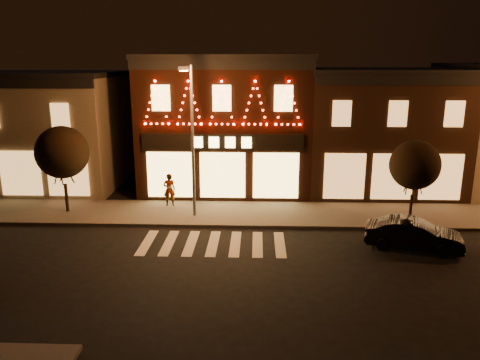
{
  "coord_description": "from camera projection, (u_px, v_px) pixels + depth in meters",
  "views": [
    {
      "loc": [
        1.95,
        -15.5,
        8.05
      ],
      "look_at": [
        1.21,
        4.0,
        2.97
      ],
      "focal_mm": 34.85,
      "sensor_mm": 36.0,
      "label": 1
    }
  ],
  "objects": [
    {
      "name": "ground",
      "position": [
        203.0,
        285.0,
        17.08
      ],
      "size": [
        120.0,
        120.0,
        0.0
      ],
      "primitive_type": "plane",
      "color": "black",
      "rests_on": "ground"
    },
    {
      "name": "sidewalk_far",
      "position": [
        258.0,
        214.0,
        24.73
      ],
      "size": [
        44.0,
        4.0,
        0.15
      ],
      "primitive_type": "cube",
      "color": "#47423D",
      "rests_on": "ground"
    },
    {
      "name": "building_left",
      "position": [
        27.0,
        129.0,
        30.17
      ],
      "size": [
        12.2,
        8.28,
        7.3
      ],
      "color": "#6D624D",
      "rests_on": "ground"
    },
    {
      "name": "building_pulp",
      "position": [
        227.0,
        122.0,
        29.55
      ],
      "size": [
        10.2,
        8.34,
        8.3
      ],
      "color": "black",
      "rests_on": "ground"
    },
    {
      "name": "building_right_a",
      "position": [
        377.0,
        129.0,
        29.32
      ],
      "size": [
        9.2,
        8.28,
        7.5
      ],
      "color": "#371F13",
      "rests_on": "ground"
    },
    {
      "name": "streetlamp_mid",
      "position": [
        191.0,
        131.0,
        22.96
      ],
      "size": [
        0.49,
        1.75,
        7.64
      ],
      "rotation": [
        0.0,
        0.0,
        0.07
      ],
      "color": "#59595E",
      "rests_on": "sidewalk_far"
    },
    {
      "name": "tree_left",
      "position": [
        62.0,
        152.0,
        24.16
      ],
      "size": [
        2.74,
        2.74,
        4.58
      ],
      "rotation": [
        0.0,
        0.0,
        0.17
      ],
      "color": "black",
      "rests_on": "sidewalk_far"
    },
    {
      "name": "tree_right",
      "position": [
        415.0,
        165.0,
        22.81
      ],
      "size": [
        2.45,
        2.45,
        4.1
      ],
      "rotation": [
        0.0,
        0.0,
        0.08
      ],
      "color": "black",
      "rests_on": "sidewalk_far"
    },
    {
      "name": "dark_sedan",
      "position": [
        414.0,
        235.0,
        20.2
      ],
      "size": [
        4.3,
        2.49,
        1.34
      ],
      "primitive_type": "imported",
      "rotation": [
        0.0,
        0.0,
        1.29
      ],
      "color": "black",
      "rests_on": "ground"
    },
    {
      "name": "pedestrian",
      "position": [
        169.0,
        190.0,
        25.72
      ],
      "size": [
        0.74,
        0.56,
        1.82
      ],
      "primitive_type": "imported",
      "rotation": [
        0.0,
        0.0,
        3.34
      ],
      "color": "gray",
      "rests_on": "sidewalk_far"
    }
  ]
}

